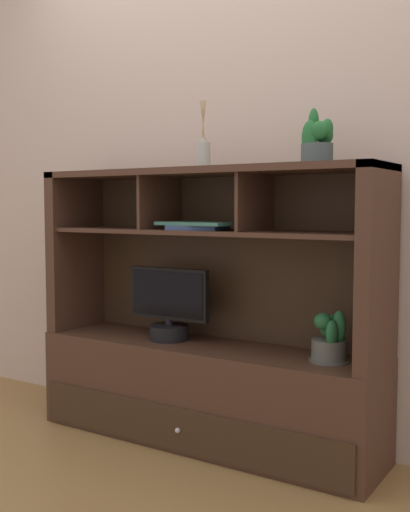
% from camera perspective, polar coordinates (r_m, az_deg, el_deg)
% --- Properties ---
extents(floor_plane, '(6.00, 6.00, 0.02)m').
position_cam_1_polar(floor_plane, '(3.05, -0.00, -16.60)').
color(floor_plane, olive).
rests_on(floor_plane, ground).
extents(back_wall, '(6.00, 0.02, 2.80)m').
position_cam_1_polar(back_wall, '(3.06, 2.40, 10.31)').
color(back_wall, beige).
rests_on(back_wall, ground).
extents(media_console, '(1.65, 0.44, 1.26)m').
position_cam_1_polar(media_console, '(2.94, 0.10, -9.15)').
color(media_console, '#452C1F').
rests_on(media_console, ground).
extents(tv_monitor, '(0.43, 0.19, 0.34)m').
position_cam_1_polar(tv_monitor, '(2.99, -3.31, -4.91)').
color(tv_monitor, black).
rests_on(tv_monitor, media_console).
extents(potted_orchid, '(0.17, 0.17, 0.21)m').
position_cam_1_polar(potted_orchid, '(2.63, 11.29, -7.57)').
color(potted_orchid, '#525650').
rests_on(potted_orchid, media_console).
extents(magazine_stack_left, '(0.38, 0.22, 0.04)m').
position_cam_1_polar(magazine_stack_left, '(2.82, -0.67, 2.79)').
color(magazine_stack_left, '#395183').
rests_on(magazine_stack_left, media_console).
extents(diffuser_bottle, '(0.07, 0.07, 0.30)m').
position_cam_1_polar(diffuser_bottle, '(2.84, -0.18, 9.22)').
color(diffuser_bottle, '#B0B5AB').
rests_on(diffuser_bottle, media_console).
extents(potted_succulent, '(0.15, 0.15, 0.23)m').
position_cam_1_polar(potted_succulent, '(2.61, 10.17, 9.98)').
color(potted_succulent, '#435252').
rests_on(potted_succulent, media_console).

